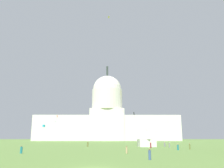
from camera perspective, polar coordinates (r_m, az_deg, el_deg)
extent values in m
plane|color=olive|center=(25.81, -4.56, -19.65)|extent=(800.00, 800.00, 0.00)
cube|color=silver|center=(224.92, -9.79, -10.49)|extent=(65.89, 23.49, 22.62)
cube|color=silver|center=(224.27, 7.37, -10.56)|extent=(65.89, 23.49, 22.62)
cube|color=silver|center=(222.29, -1.22, -9.88)|extent=(30.92, 25.83, 28.50)
cylinder|color=silver|center=(224.73, -1.19, -3.83)|extent=(28.65, 28.65, 18.98)
sphere|color=silver|center=(226.40, -1.18, -1.46)|extent=(27.25, 27.25, 27.25)
cylinder|color=#2D3833|center=(230.76, -1.16, 3.07)|extent=(1.80, 1.80, 9.93)
cube|color=white|center=(83.08, 8.34, -13.92)|extent=(5.79, 5.99, 2.49)
pyramid|color=white|center=(83.07, 8.27, -11.91)|extent=(6.08, 6.29, 1.67)
cylinder|color=maroon|center=(74.14, 9.33, -14.41)|extent=(0.46, 0.46, 1.54)
sphere|color=beige|center=(74.12, 9.31, -13.72)|extent=(0.26, 0.26, 0.24)
cylinder|color=#1E757A|center=(51.73, -21.06, -14.68)|extent=(0.53, 0.53, 1.29)
sphere|color=brown|center=(51.70, -21.00, -13.85)|extent=(0.25, 0.25, 0.21)
cylinder|color=#1E757A|center=(63.04, 15.63, -14.54)|extent=(0.44, 0.44, 1.30)
sphere|color=#A37556|center=(63.02, 15.59, -13.84)|extent=(0.26, 0.26, 0.24)
cylinder|color=gray|center=(78.23, 13.69, -14.21)|extent=(0.41, 0.41, 1.31)
sphere|color=tan|center=(78.21, 13.66, -13.65)|extent=(0.23, 0.23, 0.21)
cylinder|color=olive|center=(67.74, 18.27, -14.18)|extent=(0.40, 0.40, 1.41)
sphere|color=#A37556|center=(67.72, 18.22, -13.50)|extent=(0.25, 0.25, 0.20)
cylinder|color=tan|center=(48.81, 3.55, -15.67)|extent=(0.36, 0.36, 1.23)
sphere|color=brown|center=(48.78, 3.54, -14.81)|extent=(0.23, 0.23, 0.23)
cylinder|color=gray|center=(83.74, 12.61, -14.12)|extent=(0.48, 0.48, 1.38)
sphere|color=tan|center=(83.72, 12.58, -13.57)|extent=(0.25, 0.25, 0.24)
cylinder|color=#3D5684|center=(35.39, 9.08, -16.59)|extent=(0.45, 0.45, 1.31)
sphere|color=brown|center=(35.34, 9.04, -15.35)|extent=(0.28, 0.28, 0.23)
cylinder|color=olive|center=(81.75, -5.87, -14.35)|extent=(0.65, 0.65, 1.51)
sphere|color=brown|center=(81.73, -5.86, -13.75)|extent=(0.29, 0.29, 0.21)
cube|color=black|center=(122.54, 5.33, -7.11)|extent=(0.61, 0.96, 1.43)
cylinder|color=green|center=(122.43, 5.39, -7.74)|extent=(0.17, 0.14, 1.31)
pyramid|color=gold|center=(200.15, 2.06, -1.90)|extent=(1.25, 1.10, 0.28)
cylinder|color=gold|center=(199.97, 2.14, -2.55)|extent=(0.17, 0.38, 3.20)
pyramid|color=yellow|center=(92.42, -1.07, 15.70)|extent=(0.77, 1.47, 0.19)
pyramid|color=green|center=(192.35, 8.61, -11.07)|extent=(1.27, 1.75, 0.16)
cube|color=red|center=(157.97, -13.11, -7.58)|extent=(0.63, 0.31, 1.50)
cylinder|color=red|center=(157.88, -13.18, -8.10)|extent=(0.09, 0.20, 1.44)
pyramid|color=#8CD133|center=(163.22, 4.90, -7.04)|extent=(1.10, 1.26, 0.19)
pyramid|color=blue|center=(167.80, -13.72, -8.86)|extent=(1.38, 1.43, 0.32)
cube|color=#33BCDB|center=(108.72, -16.16, -9.83)|extent=(1.21, 1.24, 0.57)
cube|color=#33BCDB|center=(108.74, -16.14, -9.55)|extent=(1.21, 1.24, 0.57)
cylinder|color=white|center=(108.64, -16.11, -10.37)|extent=(0.13, 0.22, 1.66)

